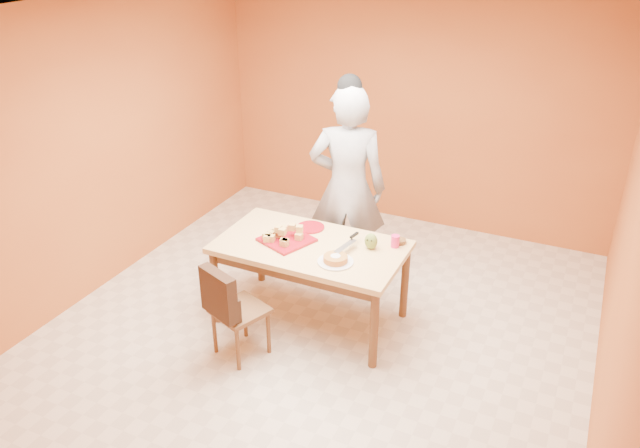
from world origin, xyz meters
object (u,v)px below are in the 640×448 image
at_px(person, 348,188).
at_px(red_dinner_plate, 311,227).
at_px(sponge_cake, 335,259).
at_px(checker_tin, 400,241).
at_px(magenta_glass, 395,241).
at_px(dining_table, 311,254).
at_px(pastry_platter, 287,240).
at_px(egg_ornament, 371,241).
at_px(dining_chair, 239,309).

xyz_separation_m(person, red_dinner_plate, (-0.16, -0.47, -0.22)).
relative_size(sponge_cake, checker_tin, 1.78).
distance_m(red_dinner_plate, magenta_glass, 0.80).
relative_size(red_dinner_plate, checker_tin, 2.24).
bearing_deg(dining_table, person, 88.38).
xyz_separation_m(pastry_platter, magenta_glass, (0.88, 0.30, 0.04)).
distance_m(person, magenta_glass, 0.82).
bearing_deg(magenta_glass, egg_ornament, -145.57).
relative_size(person, red_dinner_plate, 7.94).
bearing_deg(magenta_glass, sponge_cake, -127.44).
height_order(pastry_platter, red_dinner_plate, pastry_platter).
height_order(pastry_platter, checker_tin, checker_tin).
xyz_separation_m(dining_table, dining_chair, (-0.31, -0.70, -0.22)).
relative_size(red_dinner_plate, sponge_cake, 1.26).
relative_size(dining_table, checker_tin, 14.35).
xyz_separation_m(dining_table, magenta_glass, (0.66, 0.27, 0.15)).
height_order(red_dinner_plate, sponge_cake, sponge_cake).
relative_size(sponge_cake, magenta_glass, 1.89).
xyz_separation_m(red_dinner_plate, magenta_glass, (0.80, -0.01, 0.05)).
relative_size(person, egg_ornament, 14.02).
bearing_deg(pastry_platter, red_dinner_plate, 75.56).
bearing_deg(dining_chair, person, 98.33).
bearing_deg(egg_ornament, person, 105.27).
height_order(dining_chair, egg_ornament, egg_ornament).
distance_m(red_dinner_plate, sponge_cake, 0.65).
height_order(sponge_cake, checker_tin, sponge_cake).
relative_size(person, sponge_cake, 9.96).
bearing_deg(checker_tin, dining_chair, -133.28).
xyz_separation_m(person, egg_ornament, (0.47, -0.60, -0.16)).
bearing_deg(magenta_glass, red_dinner_plate, 179.17).
xyz_separation_m(pastry_platter, egg_ornament, (0.71, 0.18, 0.06)).
distance_m(dining_table, pastry_platter, 0.24).
distance_m(pastry_platter, checker_tin, 0.97).
height_order(egg_ornament, checker_tin, egg_ornament).
height_order(dining_chair, magenta_glass, magenta_glass).
bearing_deg(dining_table, pastry_platter, -172.76).
relative_size(pastry_platter, sponge_cake, 1.94).
bearing_deg(dining_table, dining_chair, -113.80).
xyz_separation_m(egg_ornament, checker_tin, (0.19, 0.20, -0.05)).
bearing_deg(magenta_glass, person, 143.06).
xyz_separation_m(pastry_platter, sponge_cake, (0.53, -0.16, 0.02)).
xyz_separation_m(dining_table, sponge_cake, (0.31, -0.19, 0.13)).
xyz_separation_m(red_dinner_plate, sponge_cake, (0.45, -0.47, 0.03)).
height_order(magenta_glass, checker_tin, magenta_glass).
xyz_separation_m(person, magenta_glass, (0.64, -0.48, -0.18)).
bearing_deg(person, pastry_platter, 56.38).
distance_m(pastry_platter, red_dinner_plate, 0.32).
relative_size(dining_chair, person, 0.43).
relative_size(sponge_cake, egg_ornament, 1.41).
distance_m(dining_chair, red_dinner_plate, 1.05).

